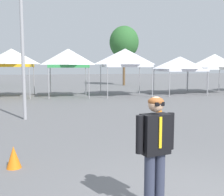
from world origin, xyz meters
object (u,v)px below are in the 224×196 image
object	(u,v)px
traffic_cone_lot_center	(14,157)
traffic_cone_near_barrier	(159,107)
canopy_tent_left_of_center	(12,58)
tree_behind_tents_right	(124,42)
canopy_tent_behind_center	(215,62)
person_foreground	(155,146)
canopy_tent_center	(68,58)
light_pole_near_lift	(21,0)
canopy_tent_far_left	(180,64)
canopy_tent_behind_left	(125,58)

from	to	relation	value
traffic_cone_lot_center	traffic_cone_near_barrier	world-z (taller)	traffic_cone_near_barrier
canopy_tent_left_of_center	tree_behind_tents_right	xyz separation A→B (m)	(10.94, 9.91, 2.06)
canopy_tent_behind_center	person_foreground	world-z (taller)	canopy_tent_behind_center
canopy_tent_center	person_foreground	distance (m)	16.49
light_pole_near_lift	canopy_tent_left_of_center	bearing A→B (deg)	99.23
canopy_tent_far_left	light_pole_near_lift	size ratio (longest dim) A/B	0.38
canopy_tent_behind_left	person_foreground	xyz separation A→B (m)	(-4.12, -16.21, -1.77)
canopy_tent_behind_left	person_foreground	distance (m)	16.82
traffic_cone_near_barrier	canopy_tent_center	bearing A→B (deg)	113.01
traffic_cone_lot_center	canopy_tent_behind_left	bearing A→B (deg)	65.00
person_foreground	tree_behind_tents_right	bearing A→B (deg)	75.36
tree_behind_tents_right	canopy_tent_behind_center	bearing A→B (deg)	-64.69
canopy_tent_left_of_center	canopy_tent_behind_center	xyz separation A→B (m)	(15.77, -0.32, -0.22)
light_pole_near_lift	canopy_tent_behind_left	bearing A→B (deg)	50.60
canopy_tent_far_left	traffic_cone_near_barrier	world-z (taller)	canopy_tent_far_left
traffic_cone_near_barrier	canopy_tent_far_left	bearing A→B (deg)	57.99
traffic_cone_lot_center	traffic_cone_near_barrier	xyz separation A→B (m)	(5.79, 5.70, 0.07)
canopy_tent_behind_left	tree_behind_tents_right	xyz separation A→B (m)	(2.91, 10.70, 2.03)
canopy_tent_left_of_center	canopy_tent_center	distance (m)	3.93
canopy_tent_left_of_center	light_pole_near_lift	world-z (taller)	light_pole_near_lift
canopy_tent_left_of_center	person_foreground	bearing A→B (deg)	-77.07
canopy_tent_center	canopy_tent_behind_center	bearing A→B (deg)	1.39
canopy_tent_far_left	canopy_tent_center	bearing A→B (deg)	179.34
canopy_tent_center	traffic_cone_near_barrier	size ratio (longest dim) A/B	5.49
canopy_tent_center	traffic_cone_lot_center	distance (m)	14.37
canopy_tent_left_of_center	traffic_cone_near_barrier	world-z (taller)	canopy_tent_left_of_center
canopy_tent_left_of_center	canopy_tent_far_left	xyz separation A→B (m)	(12.49, -0.71, -0.41)
canopy_tent_far_left	tree_behind_tents_right	xyz separation A→B (m)	(-1.56, 10.61, 2.46)
canopy_tent_behind_center	canopy_tent_far_left	bearing A→B (deg)	-173.25
canopy_tent_center	tree_behind_tents_right	distance (m)	12.83
canopy_tent_center	traffic_cone_lot_center	xyz separation A→B (m)	(-2.28, -13.96, -2.52)
light_pole_near_lift	traffic_cone_lot_center	size ratio (longest dim) A/B	17.58
canopy_tent_far_left	person_foreground	xyz separation A→B (m)	(-8.59, -16.30, -1.34)
canopy_tent_far_left	traffic_cone_lot_center	size ratio (longest dim) A/B	6.69
tree_behind_tents_right	traffic_cone_near_barrier	distance (m)	19.64
person_foreground	tree_behind_tents_right	size ratio (longest dim) A/B	0.27
canopy_tent_left_of_center	canopy_tent_far_left	distance (m)	12.52
canopy_tent_behind_left	canopy_tent_far_left	xyz separation A→B (m)	(4.47, 0.09, -0.43)
canopy_tent_behind_center	canopy_tent_center	bearing A→B (deg)	-178.61
person_foreground	canopy_tent_behind_center	bearing A→B (deg)	54.58
light_pole_near_lift	traffic_cone_lot_center	distance (m)	7.36
canopy_tent_left_of_center	traffic_cone_lot_center	distance (m)	14.88
canopy_tent_left_of_center	traffic_cone_lot_center	bearing A→B (deg)	-83.72
canopy_tent_left_of_center	traffic_cone_near_barrier	bearing A→B (deg)	-50.21
canopy_tent_left_of_center	person_foreground	size ratio (longest dim) A/B	1.92
canopy_tent_left_of_center	canopy_tent_far_left	size ratio (longest dim) A/B	1.05
canopy_tent_far_left	person_foreground	bearing A→B (deg)	-117.79
canopy_tent_center	canopy_tent_far_left	bearing A→B (deg)	-0.66
canopy_tent_behind_center	traffic_cone_lot_center	size ratio (longest dim) A/B	6.79
canopy_tent_center	traffic_cone_lot_center	size ratio (longest dim) A/B	7.05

